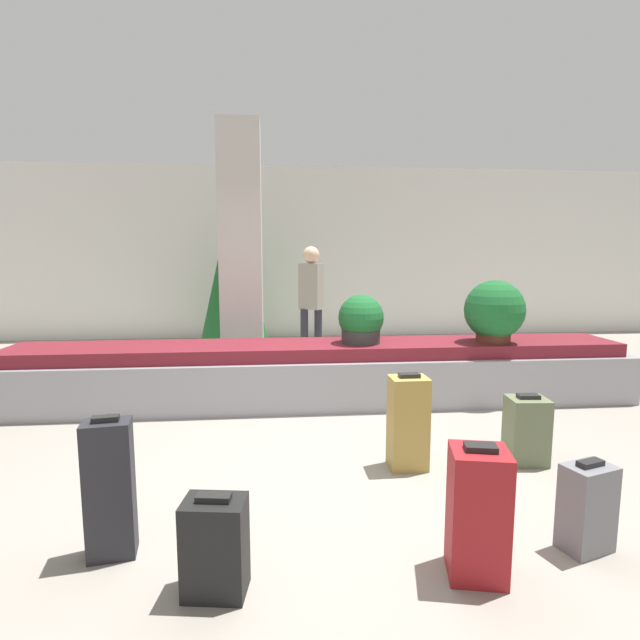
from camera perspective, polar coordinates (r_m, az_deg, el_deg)
name	(u,v)px	position (r m, az deg, el deg)	size (l,w,h in m)	color
ground_plane	(341,468)	(3.94, 2.41, -16.55)	(18.00, 18.00, 0.00)	gray
back_wall	(299,253)	(9.56, -2.42, 7.66)	(18.00, 0.06, 3.20)	silver
carousel	(320,374)	(5.44, 0.00, -6.14)	(6.76, 0.92, 0.65)	gray
pillar	(241,254)	(6.38, -9.01, 7.50)	(0.52, 0.52, 3.20)	beige
suitcase_0	(215,546)	(2.64, -11.90, -23.98)	(0.32, 0.25, 0.50)	black
suitcase_1	(478,513)	(2.78, 17.58, -20.25)	(0.33, 0.32, 0.69)	maroon
suitcase_2	(526,430)	(4.24, 22.52, -11.55)	(0.31, 0.27, 0.54)	#5B6647
suitcase_3	(110,489)	(3.01, -22.90, -17.34)	(0.27, 0.20, 0.78)	#232328
suitcase_4	(587,507)	(3.24, 28.21, -18.35)	(0.31, 0.25, 0.51)	slate
suitcase_5	(408,422)	(3.87, 10.03, -11.46)	(0.28, 0.23, 0.73)	#A3843D
potted_plant_0	(494,312)	(5.67, 19.30, 0.88)	(0.64, 0.64, 0.67)	#4C2319
potted_plant_1	(361,321)	(5.35, 4.70, -0.08)	(0.49, 0.49, 0.52)	#2D2D2D
traveler_0	(311,295)	(7.08, -1.02, 2.89)	(0.36, 0.34, 1.70)	#282833
decorated_tree	(233,267)	(8.48, -9.90, 5.94)	(1.11, 1.11, 2.55)	#4C331E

